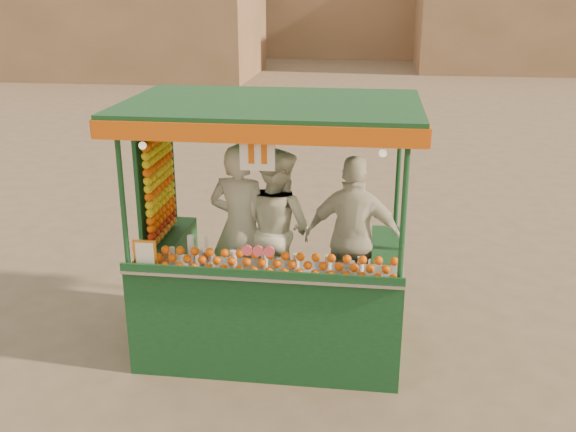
# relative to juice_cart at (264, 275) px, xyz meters

# --- Properties ---
(ground) EXTENTS (90.00, 90.00, 0.00)m
(ground) POSITION_rel_juice_cart_xyz_m (0.26, 0.22, -0.80)
(ground) COLOR brown
(ground) RESTS_ON ground
(building_right) EXTENTS (9.00, 6.00, 5.00)m
(building_right) POSITION_rel_juice_cart_xyz_m (7.26, 24.22, 1.70)
(building_right) COLOR #9E735A
(building_right) RESTS_ON ground
(juice_cart) EXTENTS (2.71, 1.75, 2.46)m
(juice_cart) POSITION_rel_juice_cart_xyz_m (0.00, 0.00, 0.00)
(juice_cart) COLOR #103E1E
(juice_cart) RESTS_ON ground
(vendor_left) EXTENTS (0.69, 0.51, 1.73)m
(vendor_left) POSITION_rel_juice_cart_xyz_m (-0.29, 0.32, 0.35)
(vendor_left) COLOR beige
(vendor_left) RESTS_ON ground
(vendor_middle) EXTENTS (1.03, 0.98, 1.67)m
(vendor_middle) POSITION_rel_juice_cart_xyz_m (0.06, 0.43, 0.32)
(vendor_middle) COLOR white
(vendor_middle) RESTS_ON ground
(vendor_right) EXTENTS (1.00, 0.49, 1.66)m
(vendor_right) POSITION_rel_juice_cart_xyz_m (0.85, 0.25, 0.32)
(vendor_right) COLOR silver
(vendor_right) RESTS_ON ground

